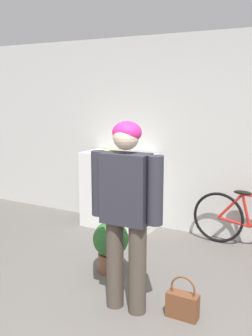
{
  "coord_description": "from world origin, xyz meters",
  "views": [
    {
      "loc": [
        1.29,
        -1.93,
        1.86
      ],
      "look_at": [
        -0.23,
        0.83,
        1.25
      ],
      "focal_mm": 42.0,
      "sensor_mm": 36.0,
      "label": 1
    }
  ],
  "objects_px": {
    "handbag": "(183,304)",
    "person": "(126,203)",
    "banana": "(116,151)",
    "potted_plant": "(111,244)"
  },
  "relations": [
    {
      "from": "person",
      "to": "banana",
      "type": "height_order",
      "value": "person"
    },
    {
      "from": "banana",
      "to": "potted_plant",
      "type": "height_order",
      "value": "banana"
    },
    {
      "from": "handbag",
      "to": "potted_plant",
      "type": "height_order",
      "value": "potted_plant"
    },
    {
      "from": "person",
      "to": "handbag",
      "type": "xyz_separation_m",
      "value": [
        0.48,
        0.1,
        -0.83
      ]
    },
    {
      "from": "person",
      "to": "potted_plant",
      "type": "xyz_separation_m",
      "value": [
        -0.49,
        0.57,
        -0.65
      ]
    },
    {
      "from": "banana",
      "to": "potted_plant",
      "type": "xyz_separation_m",
      "value": [
        0.69,
        -1.3,
        -0.76
      ]
    },
    {
      "from": "handbag",
      "to": "person",
      "type": "bearing_deg",
      "value": -168.12
    },
    {
      "from": "banana",
      "to": "person",
      "type": "bearing_deg",
      "value": -57.5
    },
    {
      "from": "banana",
      "to": "handbag",
      "type": "relative_size",
      "value": 0.89
    },
    {
      "from": "person",
      "to": "potted_plant",
      "type": "distance_m",
      "value": 1.0
    }
  ]
}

